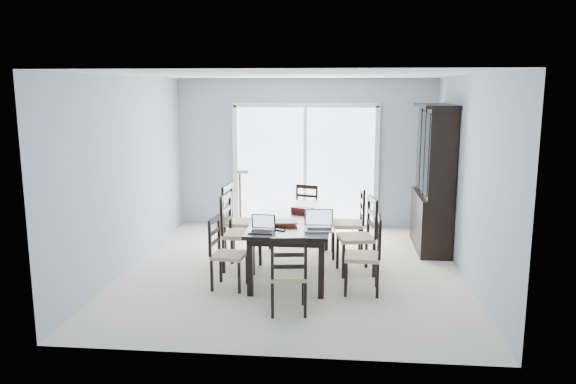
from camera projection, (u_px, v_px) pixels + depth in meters
name	position (u px, v px, depth m)	size (l,w,h in m)	color
floor	(293.00, 270.00, 7.62)	(5.00, 5.00, 0.00)	#EFE5CD
ceiling	(293.00, 75.00, 7.15)	(5.00, 5.00, 0.00)	white
back_wall	(305.00, 154.00, 9.83)	(4.50, 0.02, 2.60)	#96A4B3
wall_left	(128.00, 173.00, 7.59)	(0.02, 5.00, 2.60)	#96A4B3
wall_right	(468.00, 178.00, 7.17)	(0.02, 5.00, 2.60)	#96A4B3
balcony	(308.00, 216.00, 11.06)	(4.50, 2.00, 0.10)	gray
railing	(311.00, 178.00, 11.93)	(4.50, 0.06, 1.10)	#99999E
dining_table	(293.00, 222.00, 7.50)	(1.00, 2.20, 0.75)	black
china_hutch	(434.00, 180.00, 8.46)	(0.50, 1.38, 2.20)	black
sliding_door	(305.00, 166.00, 9.85)	(2.52, 0.05, 2.18)	silver
chair_left_near	(222.00, 245.00, 6.88)	(0.43, 0.42, 1.02)	black
chair_left_mid	(235.00, 224.00, 7.56)	(0.50, 0.49, 1.20)	black
chair_left_far	(235.00, 212.00, 8.23)	(0.51, 0.50, 1.21)	black
chair_right_near	(370.00, 246.00, 6.69)	(0.43, 0.42, 1.09)	black
chair_right_mid	(363.00, 227.00, 7.41)	(0.54, 0.53, 1.18)	black
chair_right_far	(354.00, 214.00, 8.14)	(0.48, 0.47, 1.19)	black
chair_end_near	(289.00, 267.00, 6.02)	(0.44, 0.45, 1.03)	black
chair_end_far	(305.00, 207.00, 9.10)	(0.48, 0.49, 1.02)	black
laptop_dark	(262.00, 228.00, 6.64)	(0.30, 0.22, 0.20)	black
laptop_silver	(319.00, 226.00, 6.72)	(0.37, 0.27, 0.24)	#B4B4B7
book_stack	(286.00, 223.00, 7.01)	(0.32, 0.27, 0.05)	#9B2E13
cell_phone	(280.00, 230.00, 6.73)	(0.12, 0.06, 0.01)	black
game_box	(302.00, 210.00, 7.71)	(0.28, 0.14, 0.07)	#470E16
hot_tub	(287.00, 188.00, 10.95)	(2.20, 2.03, 0.99)	maroon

